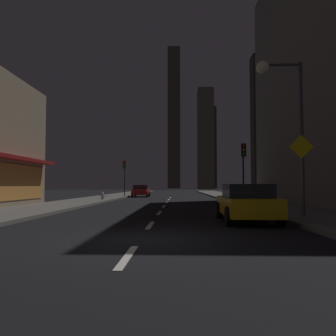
{
  "coord_description": "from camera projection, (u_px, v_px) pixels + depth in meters",
  "views": [
    {
      "loc": [
        1.02,
        -8.59,
        1.4
      ],
      "look_at": [
        0.0,
        21.98,
        2.99
      ],
      "focal_mm": 35.77,
      "sensor_mm": 36.0,
      "label": 1
    }
  ],
  "objects": [
    {
      "name": "ground_plane",
      "position": [
        171.0,
        197.0,
        40.48
      ],
      "size": [
        78.0,
        136.0,
        0.1
      ],
      "primitive_type": "cube",
      "color": "black"
    },
    {
      "name": "sidewalk_right",
      "position": [
        229.0,
        196.0,
        40.25
      ],
      "size": [
        4.0,
        76.0,
        0.15
      ],
      "primitive_type": "cube",
      "color": "#605E59",
      "rests_on": "ground"
    },
    {
      "name": "sidewalk_left",
      "position": [
        113.0,
        196.0,
        40.72
      ],
      "size": [
        4.0,
        76.0,
        0.15
      ],
      "primitive_type": "cube",
      "color": "#605E59",
      "rests_on": "ground"
    },
    {
      "name": "lane_marking_center",
      "position": [
        164.0,
        206.0,
        22.11
      ],
      "size": [
        0.16,
        33.4,
        0.01
      ],
      "color": "silver",
      "rests_on": "ground"
    },
    {
      "name": "skyscraper_distant_tall",
      "position": [
        174.0,
        118.0,
        158.78
      ],
      "size": [
        5.8,
        8.65,
        66.45
      ],
      "primitive_type": "cube",
      "color": "#494537",
      "rests_on": "ground"
    },
    {
      "name": "skyscraper_distant_mid",
      "position": [
        205.0,
        139.0,
        122.16
      ],
      "size": [
        5.63,
        7.87,
        36.54
      ],
      "primitive_type": "cube",
      "color": "#5C5745",
      "rests_on": "ground"
    },
    {
      "name": "skyscraper_distant_short",
      "position": [
        209.0,
        148.0,
        165.58
      ],
      "size": [
        6.66,
        7.98,
        40.02
      ],
      "primitive_type": "cube",
      "color": "#363328",
      "rests_on": "ground"
    },
    {
      "name": "skyscraper_distant_slender",
      "position": [
        260.0,
        122.0,
        164.4
      ],
      "size": [
        7.38,
        8.43,
        65.51
      ],
      "primitive_type": "cube",
      "color": "#302E24",
      "rests_on": "ground"
    },
    {
      "name": "car_parked_near",
      "position": [
        247.0,
        203.0,
        12.8
      ],
      "size": [
        1.98,
        4.24,
        1.45
      ],
      "color": "gold",
      "rests_on": "ground"
    },
    {
      "name": "car_parked_far",
      "position": [
        141.0,
        191.0,
        40.52
      ],
      "size": [
        1.98,
        4.24,
        1.45
      ],
      "color": "#B21919",
      "rests_on": "ground"
    },
    {
      "name": "fire_hydrant_far_left",
      "position": [
        103.0,
        196.0,
        30.15
      ],
      "size": [
        0.42,
        0.3,
        0.65
      ],
      "color": "#B2B2B2",
      "rests_on": "sidewalk_left"
    },
    {
      "name": "traffic_light_near_right",
      "position": [
        243.0,
        160.0,
        23.25
      ],
      "size": [
        0.32,
        0.48,
        4.2
      ],
      "color": "#2D2D2D",
      "rests_on": "sidewalk_right"
    },
    {
      "name": "traffic_light_far_left",
      "position": [
        124.0,
        170.0,
        39.83
      ],
      "size": [
        0.32,
        0.48,
        4.2
      ],
      "color": "#2D2D2D",
      "rests_on": "sidewalk_left"
    },
    {
      "name": "street_lamp_right",
      "position": [
        282.0,
        99.0,
        14.21
      ],
      "size": [
        1.96,
        0.56,
        6.58
      ],
      "color": "#38383D",
      "rests_on": "sidewalk_right"
    },
    {
      "name": "pedestrian_crossing_sign",
      "position": [
        302.0,
        169.0,
        12.51
      ],
      "size": [
        0.91,
        0.08,
        3.15
      ],
      "color": "slate",
      "rests_on": "sidewalk_right"
    }
  ]
}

